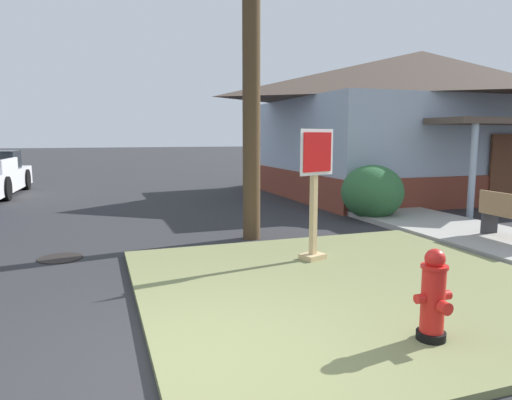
{
  "coord_description": "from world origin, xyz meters",
  "views": [
    {
      "loc": [
        -0.68,
        -3.62,
        2.0
      ],
      "look_at": [
        1.6,
        2.94,
        1.03
      ],
      "focal_mm": 32.32,
      "sensor_mm": 36.0,
      "label": 1
    }
  ],
  "objects": [
    {
      "name": "shrub_by_curb",
      "position": [
        5.58,
        5.87,
        0.66
      ],
      "size": [
        1.49,
        1.49,
        1.31
      ],
      "primitive_type": "ellipsoid",
      "color": "#2F6236",
      "rests_on": "ground"
    },
    {
      "name": "fire_hydrant",
      "position": [
        2.25,
        -0.24,
        0.5
      ],
      "size": [
        0.38,
        0.34,
        0.88
      ],
      "color": "black",
      "rests_on": "grass_corner_patch"
    },
    {
      "name": "ground_plane",
      "position": [
        0.0,
        0.0,
        0.0
      ],
      "size": [
        160.0,
        160.0,
        0.0
      ],
      "primitive_type": "plane",
      "color": "#2B2B2D"
    },
    {
      "name": "grass_corner_patch",
      "position": [
        2.41,
        1.54,
        0.04
      ],
      "size": [
        5.43,
        5.31,
        0.08
      ],
      "primitive_type": "cube",
      "color": "olive",
      "rests_on": "ground"
    },
    {
      "name": "sidewalk_strip",
      "position": [
        6.33,
        5.33,
        0.06
      ],
      "size": [
        2.2,
        15.17,
        0.12
      ],
      "primitive_type": "cube",
      "color": "#9E9B93",
      "rests_on": "ground"
    },
    {
      "name": "manhole_cover",
      "position": [
        -1.31,
        4.39,
        0.01
      ],
      "size": [
        0.7,
        0.7,
        0.02
      ],
      "primitive_type": "cylinder",
      "color": "black",
      "rests_on": "ground"
    },
    {
      "name": "corner_house",
      "position": [
        10.18,
        10.07,
        2.52
      ],
      "size": [
        10.62,
        8.96,
        4.92
      ],
      "color": "brown",
      "rests_on": "ground"
    },
    {
      "name": "stop_sign",
      "position": [
        2.48,
        2.73,
        1.05
      ],
      "size": [
        0.66,
        0.39,
        2.02
      ],
      "color": "tan",
      "rests_on": "grass_corner_patch"
    }
  ]
}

